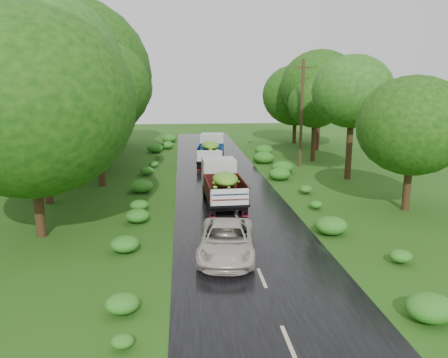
{
  "coord_description": "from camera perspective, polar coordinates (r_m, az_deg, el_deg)",
  "views": [
    {
      "loc": [
        -2.77,
        -14.41,
        6.94
      ],
      "look_at": [
        -0.51,
        8.97,
        1.7
      ],
      "focal_mm": 35.0,
      "sensor_mm": 36.0,
      "label": 1
    }
  ],
  "objects": [
    {
      "name": "car",
      "position": [
        17.8,
        0.34,
        -8.01
      ],
      "size": [
        2.8,
        5.01,
        1.32
      ],
      "primitive_type": "imported",
      "rotation": [
        0.0,
        0.0,
        -0.13
      ],
      "color": "beige",
      "rests_on": "road"
    },
    {
      "name": "road_lines",
      "position": [
        21.72,
        2.11,
        -6.0
      ],
      "size": [
        0.12,
        69.6,
        0.0
      ],
      "color": "#BFB78C",
      "rests_on": "road"
    },
    {
      "name": "utility_pole",
      "position": [
        36.55,
        10.11,
        8.54
      ],
      "size": [
        1.48,
        0.61,
        8.72
      ],
      "rotation": [
        0.0,
        0.0,
        -0.34
      ],
      "color": "#382616",
      "rests_on": "ground"
    },
    {
      "name": "truck_near",
      "position": [
        24.93,
        -0.22,
        -0.37
      ],
      "size": [
        2.22,
        5.77,
        2.39
      ],
      "rotation": [
        0.0,
        0.0,
        0.04
      ],
      "color": "black",
      "rests_on": "ground"
    },
    {
      "name": "trees_right",
      "position": [
        40.48,
        13.11,
        10.42
      ],
      "size": [
        5.93,
        30.83,
        8.37
      ],
      "color": "black",
      "rests_on": "ground"
    },
    {
      "name": "road",
      "position": [
        20.79,
        2.48,
        -6.9
      ],
      "size": [
        6.5,
        80.0,
        0.02
      ],
      "primitive_type": "cube",
      "color": "black",
      "rests_on": "ground"
    },
    {
      "name": "ground",
      "position": [
        16.23,
        4.97,
        -12.79
      ],
      "size": [
        120.0,
        120.0,
        0.0
      ],
      "primitive_type": "plane",
      "color": "#22480F",
      "rests_on": "ground"
    },
    {
      "name": "trees_left",
      "position": [
        35.14,
        -18.42,
        11.87
      ],
      "size": [
        7.94,
        34.28,
        9.73
      ],
      "color": "black",
      "rests_on": "ground"
    },
    {
      "name": "shrubs",
      "position": [
        29.29,
        0.06,
        -0.42
      ],
      "size": [
        11.9,
        44.0,
        0.7
      ],
      "color": "#296417",
      "rests_on": "ground"
    },
    {
      "name": "truck_far",
      "position": [
        37.16,
        -1.66,
        3.98
      ],
      "size": [
        2.74,
        6.05,
        2.46
      ],
      "rotation": [
        0.0,
        0.0,
        -0.12
      ],
      "color": "black",
      "rests_on": "ground"
    }
  ]
}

